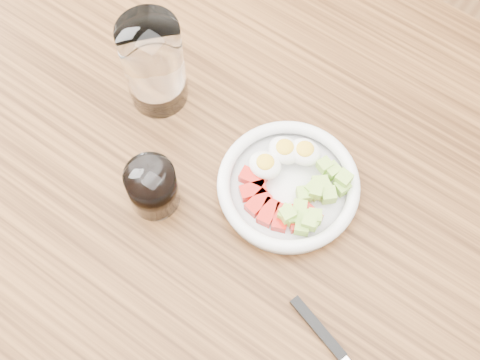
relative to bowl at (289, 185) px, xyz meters
name	(u,v)px	position (x,y,z in m)	size (l,w,h in m)	color
ground	(241,322)	(-0.04, -0.05, -0.79)	(4.00, 4.00, 0.00)	brown
dining_table	(242,225)	(-0.04, -0.05, -0.12)	(1.50, 0.90, 0.77)	brown
bowl	(289,185)	(0.00, 0.00, 0.00)	(0.19, 0.19, 0.04)	white
fork	(332,345)	(0.16, -0.14, -0.01)	(0.19, 0.07, 0.01)	black
water_glass	(154,65)	(-0.24, 0.02, 0.06)	(0.08, 0.08, 0.15)	white
coffee_glass	(153,188)	(-0.14, -0.11, 0.02)	(0.07, 0.07, 0.08)	white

